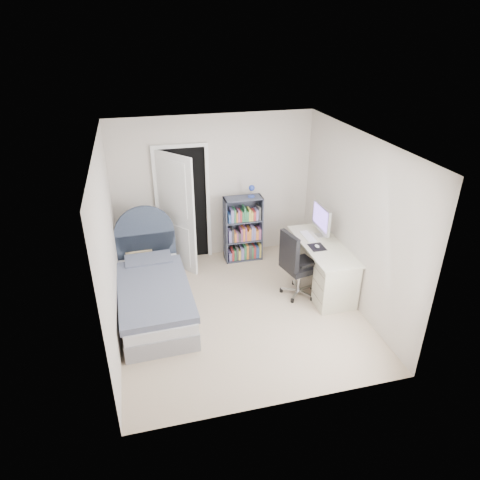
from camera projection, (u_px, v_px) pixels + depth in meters
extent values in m
cube|color=tan|center=(240.00, 311.00, 6.31)|extent=(3.40, 3.60, 0.05)
cube|color=white|center=(240.00, 139.00, 5.15)|extent=(3.40, 3.60, 0.05)
cube|color=beige|center=(214.00, 188.00, 7.31)|extent=(3.40, 0.05, 2.50)
cube|color=beige|center=(285.00, 314.00, 4.15)|extent=(3.40, 0.05, 2.50)
cube|color=beige|center=(107.00, 249.00, 5.36)|extent=(0.05, 3.60, 2.50)
cube|color=beige|center=(357.00, 221.00, 6.10)|extent=(0.05, 3.60, 2.50)
cube|color=black|center=(183.00, 205.00, 7.28)|extent=(0.80, 0.01, 2.00)
cube|color=white|center=(158.00, 208.00, 7.16)|extent=(0.06, 0.06, 2.00)
cube|color=white|center=(208.00, 204.00, 7.35)|extent=(0.06, 0.06, 2.00)
cube|color=white|center=(179.00, 146.00, 6.79)|extent=(0.92, 0.06, 0.06)
cube|color=white|center=(176.00, 214.00, 6.95)|extent=(0.53, 0.65, 2.00)
cube|color=gray|center=(155.00, 305.00, 6.19)|extent=(1.01, 2.01, 0.26)
cube|color=silver|center=(154.00, 294.00, 6.10)|extent=(0.99, 1.97, 0.16)
cube|color=slate|center=(154.00, 290.00, 5.96)|extent=(1.03, 1.72, 0.10)
cube|color=slate|center=(149.00, 261.00, 6.64)|extent=(0.72, 0.42, 0.12)
cube|color=#333D4F|center=(147.00, 256.00, 6.95)|extent=(0.94, 0.09, 0.79)
cylinder|color=#333D4F|center=(145.00, 234.00, 6.77)|extent=(0.94, 0.09, 0.94)
cylinder|color=#D9BB86|center=(129.00, 267.00, 6.90)|extent=(0.04, 0.04, 0.52)
cylinder|color=#D9BB86|center=(129.00, 256.00, 7.21)|extent=(0.04, 0.04, 0.52)
cylinder|color=#D9BB86|center=(152.00, 264.00, 6.98)|extent=(0.04, 0.04, 0.52)
cylinder|color=#D9BB86|center=(150.00, 254.00, 7.29)|extent=(0.04, 0.04, 0.52)
cube|color=#D9BB86|center=(138.00, 247.00, 6.98)|extent=(0.42, 0.42, 0.03)
cube|color=#D9BB86|center=(141.00, 264.00, 7.13)|extent=(0.37, 0.37, 0.02)
cube|color=#B24C33|center=(135.00, 246.00, 6.96)|extent=(0.17, 0.23, 0.03)
cube|color=#3F598C|center=(135.00, 244.00, 6.94)|extent=(0.16, 0.22, 0.03)
cube|color=#D8CC7F|center=(135.00, 242.00, 6.93)|extent=(0.15, 0.21, 0.03)
cylinder|color=silver|center=(172.00, 261.00, 7.56)|extent=(0.19, 0.19, 0.02)
cylinder|color=silver|center=(169.00, 227.00, 7.26)|extent=(0.02, 0.02, 1.34)
sphere|color=silver|center=(170.00, 192.00, 6.94)|extent=(0.08, 0.08, 0.08)
cube|color=#3A3F4F|center=(225.00, 231.00, 7.35)|extent=(0.02, 0.28, 1.16)
cube|color=#3A3F4F|center=(260.00, 227.00, 7.48)|extent=(0.02, 0.28, 1.16)
cube|color=#3A3F4F|center=(243.00, 198.00, 7.15)|extent=(0.65, 0.28, 0.02)
cube|color=#3A3F4F|center=(243.00, 258.00, 7.67)|extent=(0.65, 0.28, 0.02)
cube|color=#3A3F4F|center=(241.00, 226.00, 7.53)|extent=(0.65, 0.01, 1.16)
cube|color=#3A3F4F|center=(243.00, 240.00, 7.51)|extent=(0.61, 0.26, 0.02)
cube|color=#3A3F4F|center=(243.00, 220.00, 7.34)|extent=(0.61, 0.26, 0.02)
cylinder|color=#233A9A|center=(251.00, 196.00, 7.17)|extent=(0.11, 0.11, 0.02)
cylinder|color=silver|center=(251.00, 192.00, 7.14)|extent=(0.01, 0.01, 0.15)
sphere|color=#233A9A|center=(252.00, 188.00, 7.08)|extent=(0.10, 0.10, 0.10)
cube|color=#7F72B2|center=(229.00, 255.00, 7.56)|extent=(0.05, 0.20, 0.15)
cube|color=#B23333|center=(232.00, 254.00, 7.56)|extent=(0.04, 0.20, 0.19)
cube|color=#337F4C|center=(234.00, 254.00, 7.57)|extent=(0.03, 0.20, 0.19)
cube|color=#3F3F3F|center=(236.00, 252.00, 7.56)|extent=(0.03, 0.20, 0.25)
cube|color=#D8BF4C|center=(239.00, 253.00, 7.59)|extent=(0.04, 0.20, 0.18)
cube|color=#7F72B2|center=(241.00, 252.00, 7.59)|extent=(0.05, 0.20, 0.21)
cube|color=#337F4C|center=(244.00, 251.00, 7.59)|extent=(0.04, 0.20, 0.25)
cube|color=orange|center=(247.00, 251.00, 7.60)|extent=(0.04, 0.20, 0.26)
cube|color=#3F3F3F|center=(249.00, 250.00, 7.61)|extent=(0.05, 0.20, 0.26)
cube|color=#337F4C|center=(252.00, 251.00, 7.63)|extent=(0.03, 0.20, 0.23)
cube|color=#B23333|center=(254.00, 251.00, 7.64)|extent=(0.04, 0.20, 0.22)
cube|color=#335999|center=(256.00, 251.00, 7.66)|extent=(0.05, 0.20, 0.20)
cube|color=#D8BF4C|center=(259.00, 249.00, 7.65)|extent=(0.03, 0.20, 0.26)
cube|color=#7F72B2|center=(229.00, 235.00, 7.38)|extent=(0.05, 0.20, 0.22)
cube|color=#3F3F3F|center=(232.00, 234.00, 7.38)|extent=(0.04, 0.20, 0.24)
cube|color=orange|center=(234.00, 236.00, 7.41)|extent=(0.04, 0.20, 0.17)
cube|color=#994C7F|center=(236.00, 236.00, 7.42)|extent=(0.02, 0.20, 0.17)
cube|color=#3F3F3F|center=(239.00, 236.00, 7.43)|extent=(0.04, 0.20, 0.15)
cube|color=#994C7F|center=(241.00, 234.00, 7.42)|extent=(0.03, 0.20, 0.22)
cube|color=orange|center=(243.00, 233.00, 7.43)|extent=(0.03, 0.20, 0.23)
cube|color=#994C7F|center=(245.00, 233.00, 7.43)|extent=(0.03, 0.20, 0.25)
cube|color=orange|center=(247.00, 234.00, 7.46)|extent=(0.03, 0.20, 0.17)
cube|color=orange|center=(249.00, 233.00, 7.46)|extent=(0.04, 0.20, 0.21)
cube|color=#7F72B2|center=(251.00, 232.00, 7.46)|extent=(0.03, 0.20, 0.25)
cube|color=#7F72B2|center=(253.00, 232.00, 7.47)|extent=(0.04, 0.20, 0.22)
cube|color=orange|center=(256.00, 233.00, 7.49)|extent=(0.05, 0.20, 0.18)
cube|color=#994C7F|center=(259.00, 232.00, 7.50)|extent=(0.04, 0.20, 0.20)
cube|color=#335999|center=(229.00, 217.00, 7.22)|extent=(0.04, 0.20, 0.15)
cube|color=#7F72B2|center=(231.00, 215.00, 7.22)|extent=(0.05, 0.20, 0.22)
cube|color=#337F4C|center=(234.00, 215.00, 7.23)|extent=(0.03, 0.20, 0.23)
cube|color=orange|center=(236.00, 216.00, 7.25)|extent=(0.03, 0.20, 0.17)
cube|color=#994C7F|center=(238.00, 215.00, 7.25)|extent=(0.03, 0.20, 0.20)
cube|color=#B23333|center=(240.00, 215.00, 7.26)|extent=(0.03, 0.20, 0.18)
cube|color=#337F4C|center=(242.00, 215.00, 7.27)|extent=(0.03, 0.20, 0.17)
cube|color=#337F4C|center=(244.00, 213.00, 7.26)|extent=(0.03, 0.20, 0.25)
cube|color=#337F4C|center=(246.00, 215.00, 7.29)|extent=(0.05, 0.20, 0.17)
cube|color=#D8BF4C|center=(249.00, 214.00, 7.29)|extent=(0.03, 0.20, 0.20)
cube|color=#D8BF4C|center=(251.00, 215.00, 7.31)|extent=(0.04, 0.20, 0.16)
cube|color=#B23333|center=(253.00, 215.00, 7.32)|extent=(0.04, 0.20, 0.16)
cube|color=#7F72B2|center=(256.00, 214.00, 7.32)|extent=(0.04, 0.20, 0.19)
cube|color=#3F3F3F|center=(258.00, 212.00, 7.32)|extent=(0.04, 0.20, 0.23)
cube|color=beige|center=(323.00, 246.00, 6.54)|extent=(0.61, 1.53, 0.03)
cube|color=beige|center=(336.00, 285.00, 6.25)|extent=(0.56, 0.41, 0.71)
cube|color=beige|center=(308.00, 251.00, 7.18)|extent=(0.56, 0.41, 0.71)
cube|color=silver|center=(321.00, 235.00, 6.82)|extent=(0.16, 0.16, 0.01)
cube|color=silver|center=(324.00, 228.00, 6.77)|extent=(0.03, 0.06, 0.22)
cube|color=silver|center=(322.00, 218.00, 6.68)|extent=(0.04, 0.57, 0.41)
cube|color=#7F5ADC|center=(320.00, 217.00, 6.67)|extent=(0.00, 0.51, 0.33)
cube|color=white|center=(308.00, 237.00, 6.77)|extent=(0.13, 0.41, 0.02)
cube|color=black|center=(317.00, 247.00, 6.47)|extent=(0.22, 0.26, 0.00)
ellipsoid|color=white|center=(317.00, 246.00, 6.46)|extent=(0.06, 0.10, 0.03)
cube|color=silver|center=(305.00, 288.00, 6.71)|extent=(0.28, 0.10, 0.02)
cylinder|color=black|center=(312.00, 287.00, 6.78)|extent=(0.07, 0.07, 0.06)
cube|color=silver|center=(296.00, 285.00, 6.77)|extent=(0.06, 0.28, 0.02)
cylinder|color=black|center=(294.00, 283.00, 6.90)|extent=(0.07, 0.07, 0.06)
cube|color=silver|center=(290.00, 289.00, 6.68)|extent=(0.27, 0.14, 0.02)
cylinder|color=black|center=(281.00, 290.00, 6.71)|extent=(0.07, 0.07, 0.06)
cube|color=silver|center=(295.00, 294.00, 6.55)|extent=(0.21, 0.23, 0.02)
cylinder|color=black|center=(292.00, 300.00, 6.46)|extent=(0.07, 0.07, 0.06)
cube|color=silver|center=(305.00, 293.00, 6.57)|extent=(0.18, 0.26, 0.02)
cylinder|color=black|center=(312.00, 299.00, 6.50)|extent=(0.07, 0.07, 0.06)
cylinder|color=silver|center=(299.00, 279.00, 6.56)|extent=(0.06, 0.06, 0.41)
cube|color=black|center=(300.00, 266.00, 6.46)|extent=(0.57, 0.57, 0.09)
cube|color=black|center=(289.00, 251.00, 6.23)|extent=(0.17, 0.44, 0.54)
cube|color=black|center=(310.00, 265.00, 6.18)|extent=(0.30, 0.11, 0.03)
cube|color=black|center=(290.00, 250.00, 6.58)|extent=(0.30, 0.11, 0.03)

